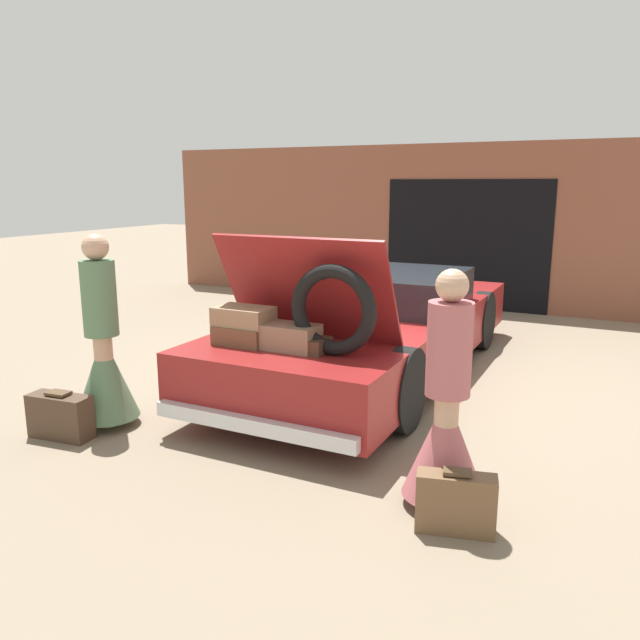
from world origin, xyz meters
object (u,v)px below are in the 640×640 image
at_px(person_right, 446,424).
at_px(suitcase_beside_left_person, 60,416).
at_px(person_left, 104,359).
at_px(suitcase_beside_right_person, 456,503).
at_px(car, 375,326).

height_order(person_right, suitcase_beside_left_person, person_right).
xyz_separation_m(person_left, suitcase_beside_left_person, (-0.15, -0.39, -0.43)).
bearing_deg(suitcase_beside_left_person, suitcase_beside_right_person, 0.61).
height_order(person_left, person_right, person_left).
relative_size(person_left, suitcase_beside_right_person, 3.34).
bearing_deg(person_right, car, 18.36).
height_order(suitcase_beside_left_person, suitcase_beside_right_person, suitcase_beside_right_person).
relative_size(suitcase_beside_left_person, suitcase_beside_right_person, 1.12).
height_order(person_left, suitcase_beside_left_person, person_left).
distance_m(person_left, suitcase_beside_right_person, 3.29).
height_order(person_left, suitcase_beside_right_person, person_left).
relative_size(car, person_left, 3.06).
bearing_deg(suitcase_beside_right_person, person_right, 118.26).
relative_size(person_right, suitcase_beside_right_person, 3.14).
height_order(car, suitcase_beside_right_person, car).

